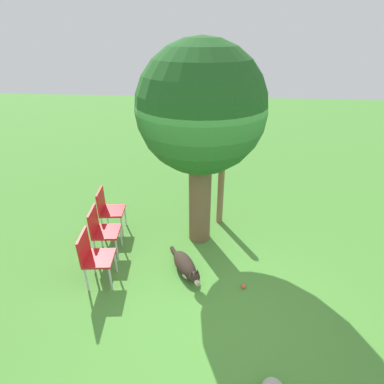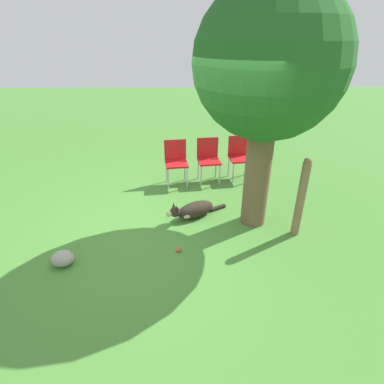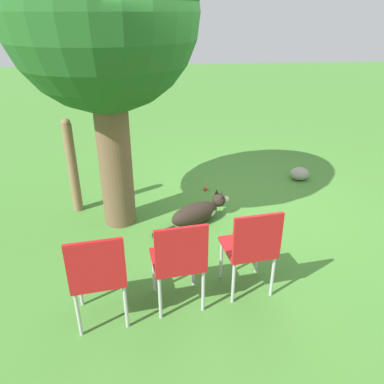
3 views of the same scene
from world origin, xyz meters
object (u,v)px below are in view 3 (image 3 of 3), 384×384
Objects in this scene: dog at (198,212)px; fence_post at (72,166)px; red_chair_0 at (251,245)px; oak_tree at (101,17)px; red_chair_1 at (179,258)px; tennis_ball at (206,188)px; red_chair_2 at (98,273)px.

dog is 1.71m from fence_post.
red_chair_0 is (-1.35, -0.30, 0.39)m from dog.
red_chair_1 is (-1.62, -0.61, -1.84)m from oak_tree.
red_chair_2 is at bearing 153.20° from tennis_ball.
oak_tree reaches higher than red_chair_1.
dog is at bearing 5.59° from red_chair_0.
dog is 0.82× the size of fence_post.
red_chair_1 reaches higher than dog.
red_chair_0 is at bearing -135.14° from fence_post.
red_chair_2 is 13.18× the size of tennis_ball.
red_chair_0 is (-1.50, -1.28, -1.84)m from oak_tree.
red_chair_0 is at bearing -86.79° from red_chair_2.
tennis_ball is at bearing -77.59° from fence_post.
dog is 1.93m from red_chair_2.
red_chair_2 is at bearing 93.21° from red_chair_0.
tennis_ball is at bearing -5.30° from red_chair_0.
fence_post is 18.39× the size of tennis_ball.
dog is 1.14× the size of red_chair_0.
fence_post reaches higher than red_chair_2.
red_chair_2 is 2.84m from tennis_ball.
fence_post is 1.40× the size of red_chair_1.
red_chair_2 is (-0.12, 0.66, 0.00)m from red_chair_1.
oak_tree is at bearing -8.46° from red_chair_2.
oak_tree is 3.81× the size of red_chair_1.
oak_tree is 2.52m from red_chair_1.
red_chair_1 is (-1.98, -1.20, -0.11)m from fence_post.
oak_tree is at bearing 33.51° from red_chair_0.
oak_tree is 2.73m from tennis_ball.
tennis_ball is (2.38, -0.60, -0.49)m from red_chair_1.
fence_post reaches higher than tennis_ball.
oak_tree is 2.53m from red_chair_2.
red_chair_2 is (-1.74, 0.05, -1.84)m from oak_tree.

